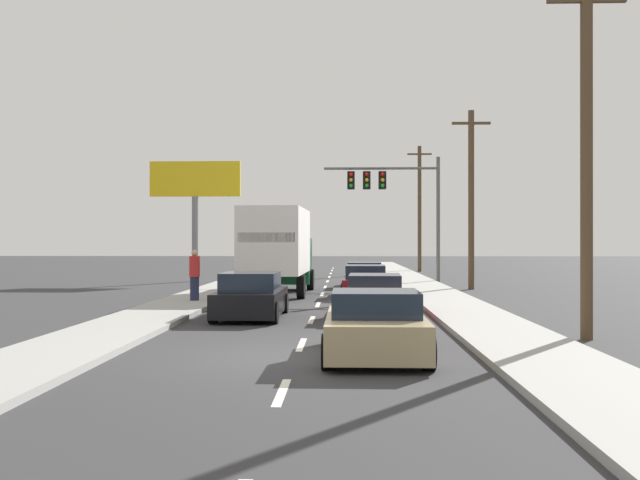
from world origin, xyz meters
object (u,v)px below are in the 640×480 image
at_px(car_black, 251,297).
at_px(utility_pole_far, 420,207).
at_px(roadside_billboard, 195,193).
at_px(utility_pole_mid, 471,197).
at_px(utility_pole_near, 587,151).
at_px(car_white, 364,276).
at_px(pedestrian_near_corner, 195,275).
at_px(box_truck, 278,246).
at_px(car_tan, 375,327).
at_px(traffic_signal_mast, 386,189).
at_px(car_red, 375,297).
at_px(car_maroon, 366,282).

xyz_separation_m(car_black, utility_pole_far, (8.34, 32.74, 4.18)).
bearing_deg(roadside_billboard, utility_pole_mid, -23.56).
xyz_separation_m(car_black, utility_pole_near, (8.31, -4.46, 3.72)).
height_order(car_black, car_white, car_black).
bearing_deg(car_white, pedestrian_near_corner, -122.71).
height_order(box_truck, roadside_billboard, roadside_billboard).
distance_m(utility_pole_mid, utility_pole_far, 19.80).
xyz_separation_m(car_tan, traffic_signal_mast, (1.66, 25.24, 4.51)).
bearing_deg(utility_pole_far, pedestrian_near_corner, -111.27).
height_order(car_tan, roadside_billboard, roadside_billboard).
distance_m(car_red, car_tan, 7.53).
xyz_separation_m(car_red, utility_pole_far, (4.68, 32.34, 4.21)).
relative_size(traffic_signal_mast, roadside_billboard, 1.01).
bearing_deg(car_tan, car_red, 87.65).
bearing_deg(utility_pole_near, utility_pole_mid, 88.71).
bearing_deg(utility_pole_far, roadside_billboard, -135.88).
bearing_deg(car_red, utility_pole_far, 81.77).
bearing_deg(car_black, car_maroon, 66.11).
bearing_deg(traffic_signal_mast, roadside_billboard, 174.21).
bearing_deg(car_tan, traffic_signal_mast, 86.24).
height_order(car_white, roadside_billboard, roadside_billboard).
xyz_separation_m(car_red, utility_pole_near, (4.65, -4.86, 3.76)).
bearing_deg(car_tan, pedestrian_near_corner, 117.05).
bearing_deg(pedestrian_near_corner, car_black, -60.19).
bearing_deg(pedestrian_near_corner, car_white, 57.29).
bearing_deg(utility_pole_near, box_truck, 121.34).
distance_m(car_red, utility_pole_mid, 14.03).
xyz_separation_m(car_black, roadside_billboard, (-5.62, 19.20, 4.35)).
distance_m(utility_pole_near, utility_pole_far, 37.20).
relative_size(car_tan, roadside_billboard, 0.60).
bearing_deg(car_black, utility_pole_far, 75.72).
height_order(box_truck, car_tan, box_truck).
xyz_separation_m(utility_pole_mid, utility_pole_far, (-0.37, 19.79, 0.46)).
distance_m(traffic_signal_mast, utility_pole_near, 22.83).
height_order(car_maroon, car_red, car_maroon).
xyz_separation_m(box_truck, pedestrian_near_corner, (-2.58, -4.67, -0.99)).
distance_m(traffic_signal_mast, pedestrian_near_corner, 16.06).
distance_m(roadside_billboard, pedestrian_near_corner, 15.43).
distance_m(utility_pole_far, pedestrian_near_corner, 30.45).
relative_size(car_maroon, traffic_signal_mast, 0.60).
height_order(car_maroon, car_tan, car_tan).
relative_size(utility_pole_mid, roadside_billboard, 1.25).
height_order(traffic_signal_mast, utility_pole_near, utility_pole_near).
bearing_deg(car_red, car_tan, -92.35).
relative_size(car_maroon, roadside_billboard, 0.61).
xyz_separation_m(car_white, utility_pole_mid, (4.96, -1.55, 3.77)).
height_order(car_maroon, utility_pole_far, utility_pole_far).
relative_size(car_white, utility_pole_far, 0.46).
bearing_deg(utility_pole_mid, roadside_billboard, 156.44).
bearing_deg(car_red, utility_pole_mid, 68.09).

